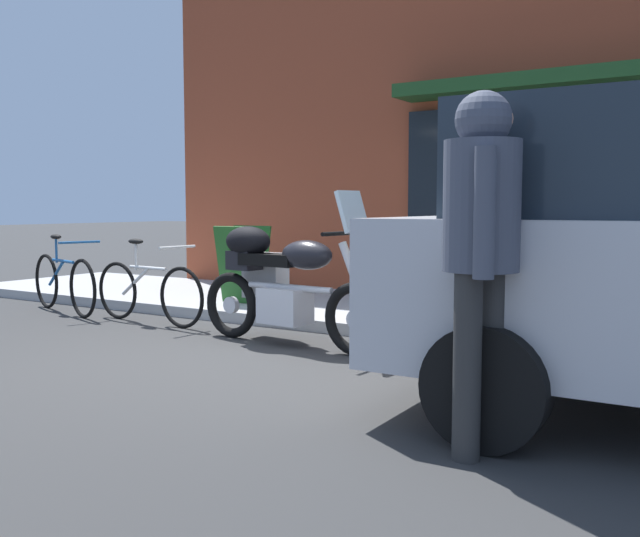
{
  "coord_description": "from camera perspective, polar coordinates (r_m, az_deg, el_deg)",
  "views": [
    {
      "loc": [
        3.85,
        -4.57,
        1.26
      ],
      "look_at": [
        0.4,
        0.88,
        0.7
      ],
      "focal_mm": 40.29,
      "sensor_mm": 36.0,
      "label": 1
    }
  ],
  "objects": [
    {
      "name": "ground_plane",
      "position": [
        6.11,
        -7.63,
        -6.99
      ],
      "size": [
        80.0,
        80.0,
        0.0
      ],
      "primitive_type": "plane",
      "color": "#323232"
    },
    {
      "name": "touring_motorcycle",
      "position": [
        6.54,
        -3.16,
        -0.83
      ],
      "size": [
        2.08,
        0.78,
        1.39
      ],
      "color": "black",
      "rests_on": "ground_plane"
    },
    {
      "name": "parked_bicycle",
      "position": [
        7.94,
        -13.52,
        -1.71
      ],
      "size": [
        1.68,
        0.48,
        0.91
      ],
      "color": "black",
      "rests_on": "ground_plane"
    },
    {
      "name": "pedestrian_walking",
      "position": [
        3.64,
        12.71,
        3.15
      ],
      "size": [
        0.5,
        0.52,
        1.82
      ],
      "color": "#2E2E2E",
      "rests_on": "ground_plane"
    },
    {
      "name": "sandwich_board_sign",
      "position": [
        8.5,
        -6.16,
        0.33
      ],
      "size": [
        0.55,
        0.41,
        0.91
      ],
      "color": "#1E511E",
      "rests_on": "sidewalk_curb"
    },
    {
      "name": "second_bicycle_by_cafe",
      "position": [
        9.0,
        -19.71,
        -1.0
      ],
      "size": [
        1.69,
        0.63,
        0.93
      ],
      "color": "black",
      "rests_on": "ground_plane"
    }
  ]
}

